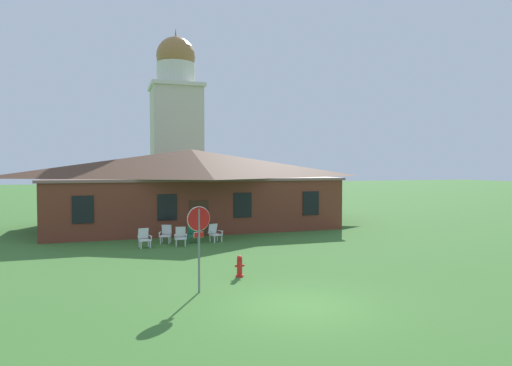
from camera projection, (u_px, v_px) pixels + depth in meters
ground_plane at (301, 306)px, 12.95m from camera, size 200.00×200.00×0.00m
brick_building at (191, 187)px, 30.74m from camera, size 18.73×10.40×5.28m
dome_tower at (176, 126)px, 44.64m from camera, size 5.18×5.18×17.97m
stop_sign at (199, 231)px, 14.28m from camera, size 0.78×0.23×2.80m
lawn_chair_by_porch at (144, 238)px, 22.32m from camera, size 0.70×0.74×0.96m
lawn_chair_near_door at (166, 234)px, 23.65m from camera, size 0.75×0.81×0.96m
lawn_chair_left_end at (181, 236)px, 22.85m from camera, size 0.69×0.73×0.96m
lawn_chair_middle at (193, 233)px, 23.80m from camera, size 0.67×0.70×0.96m
lawn_chair_right_end at (215, 232)px, 24.07m from camera, size 0.77×0.82×0.96m
fire_hydrant at (240, 267)px, 16.40m from camera, size 0.36×0.28×0.79m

